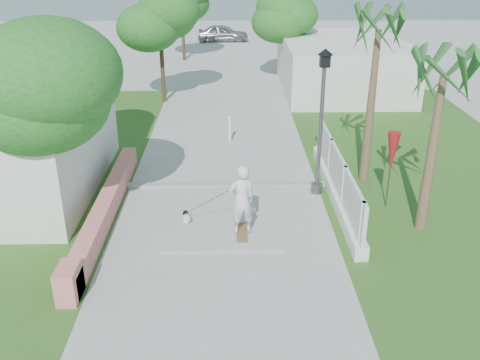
{
  "coord_description": "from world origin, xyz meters",
  "views": [
    {
      "loc": [
        0.23,
        -9.52,
        7.16
      ],
      "look_at": [
        0.48,
        4.03,
        1.1
      ],
      "focal_mm": 40.0,
      "sensor_mm": 36.0,
      "label": 1
    }
  ],
  "objects_px": {
    "patio_umbrella": "(392,153)",
    "dog": "(186,218)",
    "bollard": "(230,129)",
    "street_lamp": "(321,118)",
    "parked_car": "(223,33)",
    "skateboarder": "(221,201)"
  },
  "relations": [
    {
      "from": "street_lamp",
      "to": "skateboarder",
      "type": "bearing_deg",
      "value": -141.08
    },
    {
      "from": "dog",
      "to": "bollard",
      "type": "bearing_deg",
      "value": 66.8
    },
    {
      "from": "street_lamp",
      "to": "patio_umbrella",
      "type": "height_order",
      "value": "street_lamp"
    },
    {
      "from": "bollard",
      "to": "skateboarder",
      "type": "xyz_separation_m",
      "value": [
        -0.24,
        -6.87,
        0.31
      ]
    },
    {
      "from": "dog",
      "to": "street_lamp",
      "type": "bearing_deg",
      "value": 14.42
    },
    {
      "from": "parked_car",
      "to": "skateboarder",
      "type": "bearing_deg",
      "value": 179.54
    },
    {
      "from": "street_lamp",
      "to": "dog",
      "type": "xyz_separation_m",
      "value": [
        -3.9,
        -2.0,
        -2.23
      ]
    },
    {
      "from": "parked_car",
      "to": "dog",
      "type": "bearing_deg",
      "value": 177.67
    },
    {
      "from": "bollard",
      "to": "skateboarder",
      "type": "height_order",
      "value": "skateboarder"
    },
    {
      "from": "skateboarder",
      "to": "parked_car",
      "type": "height_order",
      "value": "skateboarder"
    },
    {
      "from": "bollard",
      "to": "dog",
      "type": "height_order",
      "value": "bollard"
    },
    {
      "from": "dog",
      "to": "parked_car",
      "type": "height_order",
      "value": "parked_car"
    },
    {
      "from": "street_lamp",
      "to": "bollard",
      "type": "xyz_separation_m",
      "value": [
        -2.7,
        4.5,
        -1.84
      ]
    },
    {
      "from": "bollard",
      "to": "patio_umbrella",
      "type": "bearing_deg",
      "value": -50.09
    },
    {
      "from": "patio_umbrella",
      "to": "bollard",
      "type": "bearing_deg",
      "value": 129.91
    },
    {
      "from": "patio_umbrella",
      "to": "parked_car",
      "type": "distance_m",
      "value": 28.81
    },
    {
      "from": "bollard",
      "to": "parked_car",
      "type": "relative_size",
      "value": 0.28
    },
    {
      "from": "patio_umbrella",
      "to": "dog",
      "type": "bearing_deg",
      "value": -170.22
    },
    {
      "from": "patio_umbrella",
      "to": "skateboarder",
      "type": "height_order",
      "value": "patio_umbrella"
    },
    {
      "from": "skateboarder",
      "to": "dog",
      "type": "height_order",
      "value": "skateboarder"
    },
    {
      "from": "skateboarder",
      "to": "bollard",
      "type": "bearing_deg",
      "value": -108.23
    },
    {
      "from": "patio_umbrella",
      "to": "street_lamp",
      "type": "bearing_deg",
      "value": 152.24
    }
  ]
}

